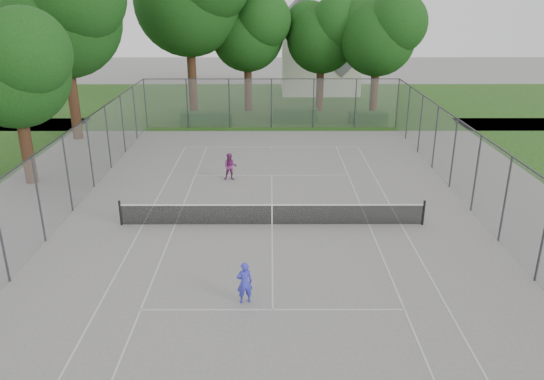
{
  "coord_description": "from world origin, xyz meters",
  "views": [
    {
      "loc": [
        -0.05,
        -20.51,
        9.32
      ],
      "look_at": [
        0.0,
        1.0,
        1.2
      ],
      "focal_mm": 35.0,
      "sensor_mm": 36.0,
      "label": 1
    }
  ],
  "objects_px": {
    "house": "(320,54)",
    "tennis_net": "(272,214)",
    "girl_player": "(245,283)",
    "woman_player": "(230,167)"
  },
  "relations": [
    {
      "from": "house",
      "to": "tennis_net",
      "type": "bearing_deg",
      "value": -98.5
    },
    {
      "from": "house",
      "to": "girl_player",
      "type": "bearing_deg",
      "value": -98.49
    },
    {
      "from": "tennis_net",
      "to": "house",
      "type": "height_order",
      "value": "house"
    },
    {
      "from": "girl_player",
      "to": "woman_player",
      "type": "height_order",
      "value": "woman_player"
    },
    {
      "from": "woman_player",
      "to": "house",
      "type": "bearing_deg",
      "value": 72.54
    },
    {
      "from": "woman_player",
      "to": "tennis_net",
      "type": "bearing_deg",
      "value": -71.76
    },
    {
      "from": "woman_player",
      "to": "girl_player",
      "type": "bearing_deg",
      "value": -86.18
    },
    {
      "from": "tennis_net",
      "to": "woman_player",
      "type": "height_order",
      "value": "woman_player"
    },
    {
      "from": "girl_player",
      "to": "woman_player",
      "type": "xyz_separation_m",
      "value": [
        -1.29,
        11.68,
        0.01
      ]
    },
    {
      "from": "girl_player",
      "to": "woman_player",
      "type": "relative_size",
      "value": 0.99
    }
  ]
}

